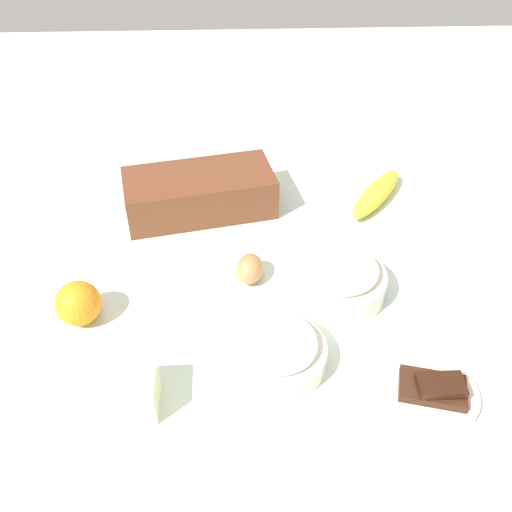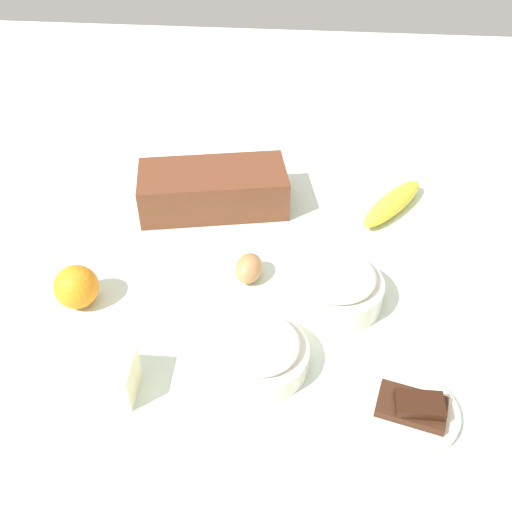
% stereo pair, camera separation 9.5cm
% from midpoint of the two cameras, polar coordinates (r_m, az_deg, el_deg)
% --- Properties ---
extents(ground_plane, '(2.40, 2.40, 0.02)m').
position_cam_midpoint_polar(ground_plane, '(0.99, 2.77, -2.33)').
color(ground_plane, silver).
extents(loaf_pan, '(0.30, 0.18, 0.08)m').
position_cam_midpoint_polar(loaf_pan, '(1.11, -1.83, 6.64)').
color(loaf_pan, brown).
rests_on(loaf_pan, ground_plane).
extents(flour_bowl, '(0.15, 0.15, 0.08)m').
position_cam_midpoint_polar(flour_bowl, '(0.92, 10.97, -3.00)').
color(flour_bowl, silver).
rests_on(flour_bowl, ground_plane).
extents(sugar_bowl, '(0.14, 0.14, 0.06)m').
position_cam_midpoint_polar(sugar_bowl, '(0.82, 3.73, -9.58)').
color(sugar_bowl, silver).
rests_on(sugar_bowl, ground_plane).
extents(banana, '(0.15, 0.18, 0.04)m').
position_cam_midpoint_polar(banana, '(1.15, 15.76, 4.99)').
color(banana, yellow).
rests_on(banana, ground_plane).
extents(orange_fruit, '(0.07, 0.07, 0.07)m').
position_cam_midpoint_polar(orange_fruit, '(0.93, -14.69, -3.11)').
color(orange_fruit, orange).
rests_on(orange_fruit, ground_plane).
extents(butter_block, '(0.09, 0.07, 0.06)m').
position_cam_midpoint_polar(butter_block, '(0.81, -11.81, -11.88)').
color(butter_block, '#F4EDB2').
rests_on(butter_block, ground_plane).
extents(egg_near_butter, '(0.05, 0.07, 0.05)m').
position_cam_midpoint_polar(egg_near_butter, '(0.96, 2.12, -1.36)').
color(egg_near_butter, '#B27849').
rests_on(egg_near_butter, ground_plane).
extents(chocolate_plate, '(0.13, 0.13, 0.03)m').
position_cam_midpoint_polar(chocolate_plate, '(0.83, 18.54, -14.46)').
color(chocolate_plate, silver).
rests_on(chocolate_plate, ground_plane).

